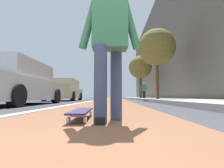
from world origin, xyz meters
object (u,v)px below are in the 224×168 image
at_px(street_tree_mid, 157,48).
at_px(pedestrian_distant, 144,90).
at_px(parked_car_near, 16,84).
at_px(skater_person, 109,39).
at_px(traffic_light, 102,78).
at_px(street_tree_far, 140,67).
at_px(parked_car_mid, 64,91).
at_px(skateboard, 81,112).

distance_m(street_tree_mid, pedestrian_distant, 5.41).
distance_m(parked_car_near, street_tree_mid, 9.48).
bearing_deg(pedestrian_distant, skater_person, 168.77).
relative_size(skater_person, traffic_light, 0.39).
bearing_deg(street_tree_mid, skater_person, 162.77).
relative_size(parked_car_near, street_tree_far, 0.83).
relative_size(skater_person, street_tree_mid, 0.31).
height_order(parked_car_mid, pedestrian_distant, pedestrian_distant).
xyz_separation_m(parked_car_mid, pedestrian_distant, (4.85, -6.46, 0.25)).
bearing_deg(traffic_light, pedestrian_distant, -142.91).
height_order(skateboard, street_tree_far, street_tree_far).
distance_m(street_tree_mid, street_tree_far, 8.05).
height_order(parked_car_mid, street_tree_mid, street_tree_mid).
distance_m(skater_person, parked_car_near, 4.93).
distance_m(skater_person, pedestrian_distant, 14.68).
distance_m(traffic_light, pedestrian_distant, 8.18).
relative_size(traffic_light, street_tree_mid, 0.81).
height_order(parked_car_mid, street_tree_far, street_tree_far).
relative_size(parked_car_mid, pedestrian_distant, 2.52).
distance_m(skater_person, street_tree_mid, 10.72).
bearing_deg(street_tree_far, skater_person, 170.32).
bearing_deg(traffic_light, parked_car_mid, 171.47).
height_order(street_tree_mid, street_tree_far, street_tree_far).
distance_m(skateboard, traffic_light, 20.83).
distance_m(skateboard, skater_person, 0.92).
bearing_deg(parked_car_mid, pedestrian_distant, -53.08).
height_order(skater_person, street_tree_far, street_tree_far).
relative_size(street_tree_mid, pedestrian_distant, 3.12).
xyz_separation_m(skateboard, street_tree_far, (17.75, -3.40, 3.79)).
bearing_deg(street_tree_far, street_tree_mid, 180.00).
bearing_deg(parked_car_near, traffic_light, -4.75).
xyz_separation_m(skater_person, traffic_light, (20.72, 1.93, 2.00)).
distance_m(skater_person, parked_car_mid, 10.20).
bearing_deg(parked_car_near, skater_person, -137.17).
bearing_deg(street_tree_mid, traffic_light, 24.59).
bearing_deg(parked_car_mid, street_tree_far, -38.54).
xyz_separation_m(skater_person, parked_car_near, (3.61, 3.35, -0.24)).
xyz_separation_m(parked_car_mid, street_tree_mid, (0.30, -6.66, 3.16)).
xyz_separation_m(skater_person, street_tree_far, (17.90, -3.05, 2.94)).
relative_size(traffic_light, street_tree_far, 0.80).
xyz_separation_m(parked_car_near, street_tree_far, (14.29, -6.40, 3.19)).
bearing_deg(street_tree_far, parked_car_near, 155.87).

